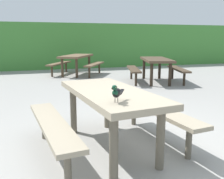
{
  "coord_description": "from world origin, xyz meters",
  "views": [
    {
      "loc": [
        -1.26,
        -2.66,
        1.36
      ],
      "look_at": [
        -0.49,
        -0.24,
        0.84
      ],
      "focal_mm": 40.58,
      "sensor_mm": 36.0,
      "label": 1
    }
  ],
  "objects_px": {
    "bird_grackle": "(116,92)",
    "picnic_table_mid_right": "(156,64)",
    "picnic_table_foreground": "(110,105)",
    "picnic_table_mid_left": "(76,60)"
  },
  "relations": [
    {
      "from": "bird_grackle",
      "to": "picnic_table_mid_left",
      "type": "height_order",
      "value": "bird_grackle"
    },
    {
      "from": "picnic_table_foreground",
      "to": "picnic_table_mid_right",
      "type": "height_order",
      "value": "same"
    },
    {
      "from": "bird_grackle",
      "to": "picnic_table_mid_left",
      "type": "relative_size",
      "value": 0.1
    },
    {
      "from": "bird_grackle",
      "to": "picnic_table_mid_left",
      "type": "xyz_separation_m",
      "value": [
        0.86,
        7.15,
        -0.29
      ]
    },
    {
      "from": "picnic_table_mid_left",
      "to": "picnic_table_foreground",
      "type": "bearing_deg",
      "value": -96.43
    },
    {
      "from": "picnic_table_foreground",
      "to": "bird_grackle",
      "type": "distance_m",
      "value": 0.67
    },
    {
      "from": "bird_grackle",
      "to": "picnic_table_mid_right",
      "type": "height_order",
      "value": "bird_grackle"
    },
    {
      "from": "bird_grackle",
      "to": "picnic_table_mid_right",
      "type": "bearing_deg",
      "value": 58.54
    },
    {
      "from": "picnic_table_mid_left",
      "to": "picnic_table_mid_right",
      "type": "distance_m",
      "value": 3.14
    },
    {
      "from": "picnic_table_foreground",
      "to": "picnic_table_mid_left",
      "type": "distance_m",
      "value": 6.59
    }
  ]
}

